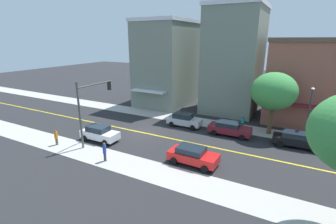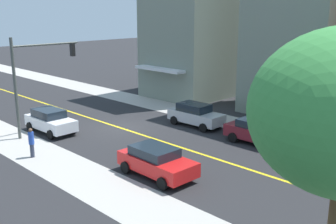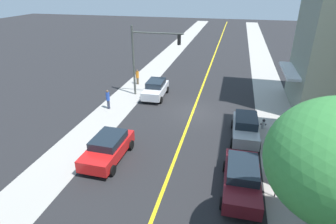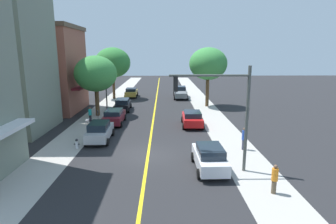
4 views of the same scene
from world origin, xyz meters
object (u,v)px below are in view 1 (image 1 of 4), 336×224
(pedestrian_orange_shirt, at_px, (56,137))
(pedestrian_blue_shirt, at_px, (105,151))
(street_tree_left_near, at_px, (274,91))
(small_dog, at_px, (236,125))
(traffic_light_mast, at_px, (90,102))
(street_lamp, at_px, (310,108))
(silver_sedan_left_curb, at_px, (184,120))
(red_sedan_right_curb, at_px, (193,155))
(black_sedan_left_curb, at_px, (297,139))
(white_sedan_right_curb, at_px, (99,133))
(parking_meter, at_px, (234,123))
(maroon_sedan_left_curb, at_px, (229,128))
(pedestrian_teal_shirt, at_px, (243,122))
(fire_hydrant, at_px, (176,118))

(pedestrian_orange_shirt, xyz_separation_m, pedestrian_blue_shirt, (0.31, 6.81, 0.08))
(street_tree_left_near, distance_m, small_dog, 5.99)
(traffic_light_mast, distance_m, street_lamp, 22.56)
(pedestrian_blue_shirt, bearing_deg, street_tree_left_near, -48.25)
(street_tree_left_near, xyz_separation_m, silver_sedan_left_curb, (2.42, -9.66, -4.11))
(red_sedan_right_curb, distance_m, pedestrian_orange_shirt, 14.22)
(black_sedan_left_curb, bearing_deg, pedestrian_blue_shirt, -144.00)
(street_lamp, distance_m, white_sedan_right_curb, 22.19)
(parking_meter, bearing_deg, maroon_sedan_left_curb, -4.47)
(traffic_light_mast, bearing_deg, silver_sedan_left_curb, -34.49)
(white_sedan_right_curb, distance_m, pedestrian_orange_shirt, 4.30)
(street_lamp, bearing_deg, black_sedan_left_curb, -18.39)
(red_sedan_right_curb, xyz_separation_m, pedestrian_teal_shirt, (-10.91, 1.90, 0.04))
(pedestrian_orange_shirt, bearing_deg, black_sedan_left_curb, -142.27)
(parking_meter, bearing_deg, fire_hydrant, -89.34)
(traffic_light_mast, distance_m, pedestrian_blue_shirt, 5.77)
(street_tree_left_near, bearing_deg, fire_hydrant, -85.00)
(traffic_light_mast, xyz_separation_m, street_lamp, (-11.18, 19.58, -0.74))
(street_tree_left_near, relative_size, fire_hydrant, 9.27)
(pedestrian_teal_shirt, xyz_separation_m, small_dog, (-0.14, -0.75, -0.51))
(street_lamp, distance_m, pedestrian_orange_shirt, 26.33)
(traffic_light_mast, height_order, red_sedan_right_curb, traffic_light_mast)
(parking_meter, distance_m, pedestrian_blue_shirt, 15.54)
(parking_meter, height_order, maroon_sedan_left_curb, maroon_sedan_left_curb)
(white_sedan_right_curb, height_order, small_dog, white_sedan_right_curb)
(pedestrian_blue_shirt, bearing_deg, red_sedan_right_curb, -72.91)
(parking_meter, distance_m, pedestrian_orange_shirt, 19.81)
(street_lamp, distance_m, small_dog, 8.16)
(black_sedan_left_curb, relative_size, small_dog, 6.72)
(silver_sedan_left_curb, bearing_deg, red_sedan_right_curb, -61.76)
(white_sedan_right_curb, bearing_deg, small_dog, 41.35)
(silver_sedan_left_curb, height_order, pedestrian_teal_shirt, silver_sedan_left_curb)
(pedestrian_blue_shirt, bearing_deg, parking_meter, -39.81)
(street_tree_left_near, height_order, pedestrian_teal_shirt, street_tree_left_near)
(street_lamp, distance_m, maroon_sedan_left_curb, 8.38)
(traffic_light_mast, distance_m, pedestrian_orange_shirt, 5.08)
(street_tree_left_near, relative_size, street_lamp, 1.22)
(parking_meter, relative_size, maroon_sedan_left_curb, 0.30)
(red_sedan_right_curb, height_order, maroon_sedan_left_curb, maroon_sedan_left_curb)
(traffic_light_mast, height_order, street_lamp, traffic_light_mast)
(pedestrian_teal_shirt, bearing_deg, small_dog, 29.29)
(black_sedan_left_curb, distance_m, pedestrian_blue_shirt, 18.87)
(street_tree_left_near, distance_m, traffic_light_mast, 19.70)
(pedestrian_blue_shirt, bearing_deg, fire_hydrant, -10.05)
(street_lamp, bearing_deg, silver_sedan_left_curb, -81.29)
(maroon_sedan_left_curb, bearing_deg, red_sedan_right_curb, -97.69)
(street_tree_left_near, height_order, fire_hydrant, street_tree_left_near)
(fire_hydrant, bearing_deg, small_dog, 99.22)
(black_sedan_left_curb, distance_m, small_dog, 7.29)
(black_sedan_left_curb, height_order, small_dog, black_sedan_left_curb)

